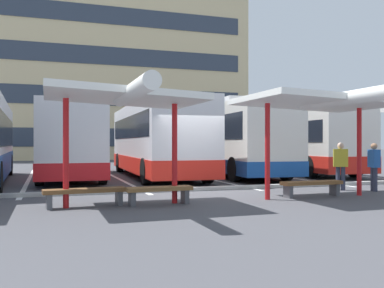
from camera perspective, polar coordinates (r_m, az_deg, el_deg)
The scene contains 19 objects.
ground_plane at distance 14.09m, azimuth 1.53°, elevation -6.19°, with size 160.00×160.00×0.00m, color #47474C.
terminal_building at distance 47.14m, azimuth -12.49°, elevation 9.94°, with size 30.26×10.27×21.92m.
coach_bus_1 at distance 20.19m, azimuth -15.69°, elevation 0.32°, with size 2.83×10.35×3.48m.
coach_bus_2 at distance 20.12m, azimuth -4.73°, elevation 0.55°, with size 2.98×11.07×3.65m.
coach_bus_3 at distance 21.92m, azimuth 4.47°, elevation 0.58°, with size 3.26×11.98×3.66m.
coach_bus_4 at distance 23.68m, azimuth 12.89°, elevation 0.20°, with size 3.17×11.12×3.44m.
lane_stripe_1 at distance 19.71m, azimuth -20.61°, elevation -4.39°, with size 0.16×14.00×0.01m, color white.
lane_stripe_2 at distance 19.91m, azimuth -9.92°, elevation -4.34°, with size 0.16×14.00×0.01m, color white.
lane_stripe_3 at distance 20.78m, azimuth 0.20°, elevation -4.16°, with size 0.16×14.00×0.01m, color white.
lane_stripe_4 at distance 22.23m, azimuth 9.25°, elevation -3.88°, with size 0.16×14.00×0.01m, color white.
lane_stripe_5 at distance 24.16m, azimuth 17.03°, elevation -3.57°, with size 0.16×14.00×0.01m, color white.
waiting_shelter_1 at distance 10.67m, azimuth -8.87°, elevation 5.95°, with size 3.69×4.76×2.86m.
bench_2 at distance 10.86m, azimuth -13.84°, elevation -6.24°, with size 1.99×0.59×0.45m.
bench_3 at distance 11.00m, azimuth -4.34°, elevation -6.19°, with size 1.70×0.50×0.45m.
waiting_shelter_2 at distance 12.67m, azimuth 16.56°, elevation 5.15°, with size 4.04×5.09×2.87m.
bench_4 at distance 13.05m, azimuth 15.43°, elevation -5.19°, with size 1.89×0.48×0.45m.
platform_kerb at distance 14.23m, azimuth 1.31°, elevation -5.88°, with size 44.00×0.24×0.12m, color #ADADA8.
waiting_passenger_0 at distance 15.06m, azimuth 18.89°, elevation -2.39°, with size 0.50×0.43×1.56m.
waiting_passenger_1 at distance 15.15m, azimuth 22.75°, elevation -2.42°, with size 0.32×0.49×1.55m.
Camera 1 is at (-4.78, -13.16, 1.54)m, focal length 40.69 mm.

